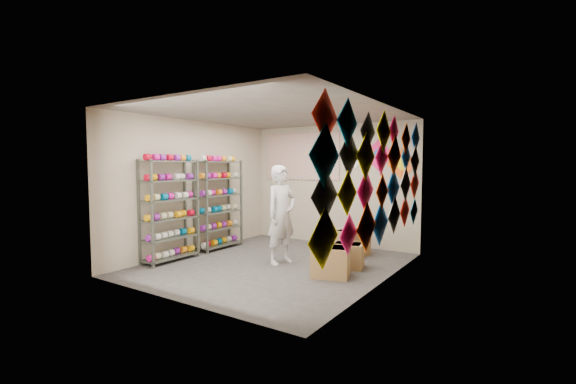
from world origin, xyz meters
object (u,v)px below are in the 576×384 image
Objects in this scene: shopkeeper at (281,215)px; carton_b at (348,255)px; shelf_rack_front at (170,210)px; carton_c at (352,243)px; carton_a at (331,262)px; shelf_rack_back at (219,204)px.

shopkeeper is 1.38m from carton_b.
shelf_rack_front reaches higher than carton_c.
carton_a reaches higher than carton_b.
shelf_rack_back is 1.87m from shopkeeper.
shopkeeper is at bearing 28.22° from shelf_rack_front.
shelf_rack_front is at bearing -127.48° from carton_c.
shopkeeper is at bearing -9.58° from shelf_rack_back.
shelf_rack_front and shelf_rack_back have the same top height.
shelf_rack_front is at bearing 176.86° from carton_a.
shelf_rack_back is at bearing 167.61° from carton_b.
shelf_rack_front is 3.37m from carton_b.
shopkeeper is (1.84, 0.99, -0.05)m from shelf_rack_front.
shelf_rack_front reaches higher than carton_a.
shelf_rack_front is 1.00× the size of shelf_rack_back.
shelf_rack_back is 3.30× the size of carton_c.
carton_a is 0.64m from carton_b.
carton_b is (1.14, 0.39, -0.68)m from shopkeeper.
shelf_rack_back is at bearing 90.00° from shelf_rack_front.
carton_a is at bearing -89.98° from shopkeeper.
shelf_rack_back reaches higher than carton_a.
shelf_rack_front reaches higher than carton_b.
shelf_rack_back is 3.62× the size of carton_b.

